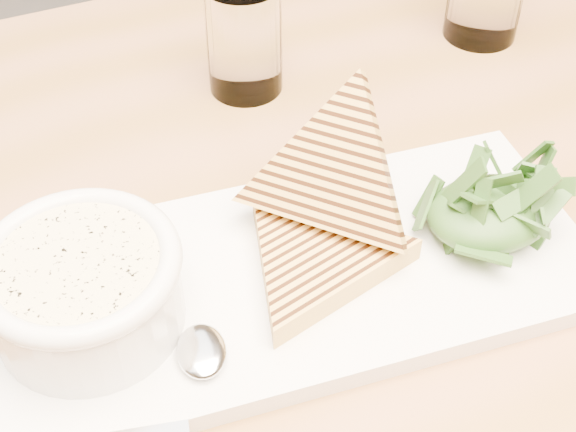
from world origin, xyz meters
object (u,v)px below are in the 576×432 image
object	(u,v)px
glass_near	(244,38)
soup_bowl	(86,296)
table_top	(332,264)
platter	(297,276)

from	to	relation	value
glass_near	soup_bowl	bearing A→B (deg)	-126.06
table_top	soup_bowl	world-z (taller)	soup_bowl
platter	glass_near	size ratio (longest dim) A/B	4.08
table_top	glass_near	distance (m)	0.23
platter	glass_near	distance (m)	0.25
platter	soup_bowl	world-z (taller)	soup_bowl
table_top	glass_near	size ratio (longest dim) A/B	12.44
platter	glass_near	xyz separation A→B (m)	(0.03, 0.25, 0.04)
soup_bowl	platter	bearing A→B (deg)	0.03
soup_bowl	glass_near	size ratio (longest dim) A/B	1.20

